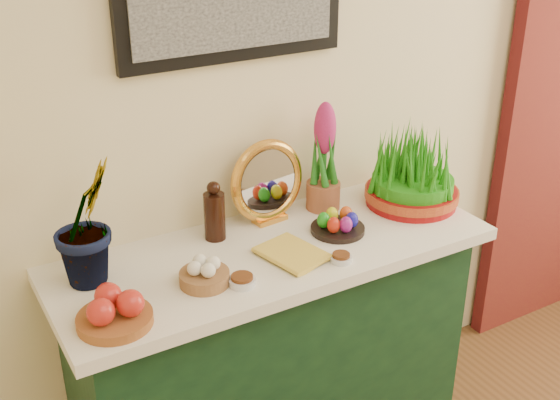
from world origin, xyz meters
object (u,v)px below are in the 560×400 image
object	(u,v)px
book	(274,262)
wheatgrass_sabzeh	(413,173)
sideboard	(273,364)
hyacinth_green	(84,203)
mirror	(267,182)

from	to	relation	value
book	wheatgrass_sabzeh	distance (m)	0.65
sideboard	hyacinth_green	bearing A→B (deg)	170.44
hyacinth_green	mirror	xyz separation A→B (m)	(0.62, 0.08, -0.11)
mirror	wheatgrass_sabzeh	distance (m)	0.52
sideboard	hyacinth_green	size ratio (longest dim) A/B	2.69
sideboard	wheatgrass_sabzeh	distance (m)	0.82
hyacinth_green	mirror	distance (m)	0.63
sideboard	mirror	bearing A→B (deg)	64.85
sideboard	wheatgrass_sabzeh	xyz separation A→B (m)	(0.58, 0.02, 0.58)
mirror	book	size ratio (longest dim) A/B	1.41
mirror	sideboard	bearing A→B (deg)	-115.15
mirror	book	bearing A→B (deg)	-116.11
mirror	book	world-z (taller)	mirror
hyacinth_green	wheatgrass_sabzeh	bearing A→B (deg)	-38.48
book	sideboard	bearing A→B (deg)	49.61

